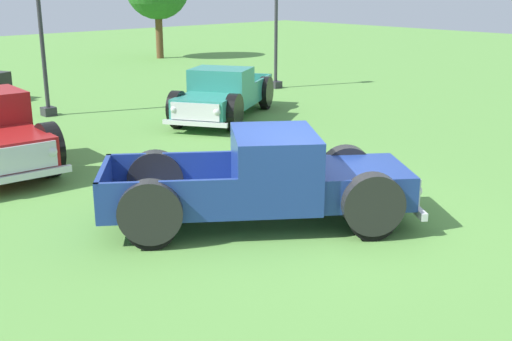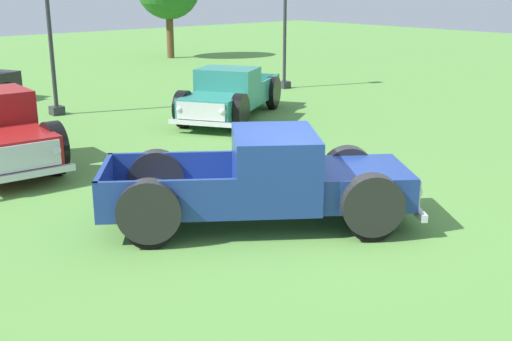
{
  "view_description": "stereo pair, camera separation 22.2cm",
  "coord_description": "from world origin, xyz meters",
  "px_view_note": "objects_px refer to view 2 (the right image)",
  "views": [
    {
      "loc": [
        -7.02,
        -6.66,
        3.78
      ],
      "look_at": [
        -0.49,
        0.44,
        0.9
      ],
      "focal_mm": 44.56,
      "sensor_mm": 36.0,
      "label": 1
    },
    {
      "loc": [
        -6.86,
        -6.81,
        3.78
      ],
      "look_at": [
        -0.49,
        0.44,
        0.9
      ],
      "focal_mm": 44.56,
      "sensor_mm": 36.0,
      "label": 2
    }
  ],
  "objects_px": {
    "pickup_truck_foreground": "(278,181)",
    "lamp_post_far": "(51,41)",
    "lamp_post_near": "(285,28)",
    "pickup_truck_behind_right": "(227,96)"
  },
  "relations": [
    {
      "from": "pickup_truck_foreground",
      "to": "pickup_truck_behind_right",
      "type": "distance_m",
      "value": 8.13
    },
    {
      "from": "pickup_truck_foreground",
      "to": "lamp_post_far",
      "type": "bearing_deg",
      "value": 84.09
    },
    {
      "from": "lamp_post_near",
      "to": "lamp_post_far",
      "type": "xyz_separation_m",
      "value": [
        -8.41,
        0.91,
        -0.03
      ]
    },
    {
      "from": "lamp_post_near",
      "to": "lamp_post_far",
      "type": "bearing_deg",
      "value": 173.83
    },
    {
      "from": "pickup_truck_behind_right",
      "to": "lamp_post_far",
      "type": "height_order",
      "value": "lamp_post_far"
    },
    {
      "from": "pickup_truck_behind_right",
      "to": "lamp_post_far",
      "type": "bearing_deg",
      "value": 130.47
    },
    {
      "from": "pickup_truck_foreground",
      "to": "lamp_post_near",
      "type": "relative_size",
      "value": 1.2
    },
    {
      "from": "lamp_post_near",
      "to": "pickup_truck_foreground",
      "type": "bearing_deg",
      "value": -134.17
    },
    {
      "from": "pickup_truck_foreground",
      "to": "lamp_post_far",
      "type": "height_order",
      "value": "lamp_post_far"
    },
    {
      "from": "pickup_truck_behind_right",
      "to": "lamp_post_near",
      "type": "xyz_separation_m",
      "value": [
        5.09,
        2.99,
        1.49
      ]
    }
  ]
}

